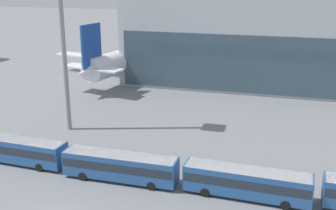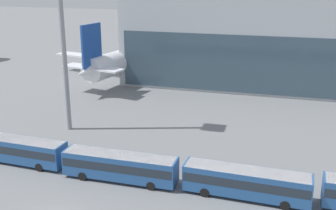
% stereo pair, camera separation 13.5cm
% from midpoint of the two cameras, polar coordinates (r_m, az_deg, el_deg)
% --- Properties ---
extents(airliner_at_gate_far, '(40.47, 39.63, 13.34)m').
position_cam_midpoint_polar(airliner_at_gate_far, '(92.31, -4.58, 6.51)').
color(airliner_at_gate_far, white).
rests_on(airliner_at_gate_far, ground_plane).
extents(shuttle_bus_0, '(13.12, 3.26, 3.12)m').
position_cam_midpoint_polar(shuttle_bus_0, '(54.65, -19.95, -5.56)').
color(shuttle_bus_0, '#285693').
rests_on(shuttle_bus_0, ground_plane).
extents(shuttle_bus_1, '(13.02, 2.79, 3.12)m').
position_cam_midpoint_polar(shuttle_bus_1, '(47.52, -6.59, -8.09)').
color(shuttle_bus_1, '#285693').
rests_on(shuttle_bus_1, ground_plane).
extents(shuttle_bus_2, '(13.10, 3.17, 3.12)m').
position_cam_midpoint_polar(shuttle_bus_2, '(44.57, 10.52, -10.11)').
color(shuttle_bus_2, '#285693').
rests_on(shuttle_bus_2, ground_plane).
extents(lane_stripe_5, '(6.66, 2.34, 0.01)m').
position_cam_midpoint_polar(lane_stripe_5, '(58.05, -14.64, -5.65)').
color(lane_stripe_5, silver).
rests_on(lane_stripe_5, ground_plane).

